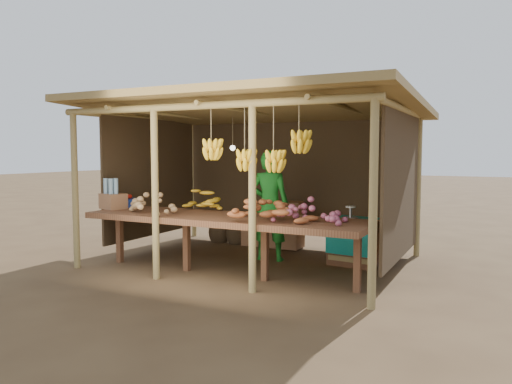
% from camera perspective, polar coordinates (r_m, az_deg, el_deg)
% --- Properties ---
extents(ground, '(60.00, 60.00, 0.00)m').
position_cam_1_polar(ground, '(7.58, 0.00, -7.94)').
color(ground, brown).
rests_on(ground, ground).
extents(stall_structure, '(4.70, 3.50, 2.43)m').
position_cam_1_polar(stall_structure, '(7.40, 0.60, 6.71)').
color(stall_structure, '#9C8650').
rests_on(stall_structure, ground).
extents(counter, '(3.90, 1.05, 0.80)m').
position_cam_1_polar(counter, '(6.63, -3.67, -3.27)').
color(counter, brown).
rests_on(counter, ground).
extents(potato_heap, '(0.96, 0.72, 0.36)m').
position_cam_1_polar(potato_heap, '(6.99, -12.56, -0.97)').
color(potato_heap, '#A78356').
rests_on(potato_heap, counter).
extents(sweet_potato_heap, '(1.17, 0.88, 0.36)m').
position_cam_1_polar(sweet_potato_heap, '(6.09, 1.28, -1.67)').
color(sweet_potato_heap, '#A25429').
rests_on(sweet_potato_heap, counter).
extents(onion_heap, '(0.92, 0.67, 0.36)m').
position_cam_1_polar(onion_heap, '(6.03, 6.05, -1.77)').
color(onion_heap, '#BB5B75').
rests_on(onion_heap, counter).
extents(banana_pile, '(0.67, 0.55, 0.35)m').
position_cam_1_polar(banana_pile, '(7.30, -6.11, -0.71)').
color(banana_pile, yellow).
rests_on(banana_pile, counter).
extents(tomato_basin, '(0.37, 0.37, 0.19)m').
position_cam_1_polar(tomato_basin, '(7.93, -14.68, -1.09)').
color(tomato_basin, navy).
rests_on(tomato_basin, counter).
extents(bottle_box, '(0.43, 0.39, 0.46)m').
position_cam_1_polar(bottle_box, '(7.72, -16.01, -0.57)').
color(bottle_box, '#936342').
rests_on(bottle_box, counter).
extents(vendor, '(0.65, 0.48, 1.67)m').
position_cam_1_polar(vendor, '(7.55, 1.56, -1.57)').
color(vendor, '#1B7C23').
rests_on(vendor, ground).
extents(tarp_crate, '(0.81, 0.72, 0.88)m').
position_cam_1_polar(tarp_crate, '(7.47, 11.27, -5.40)').
color(tarp_crate, brown).
rests_on(tarp_crate, ground).
extents(carton_stack, '(1.06, 0.43, 0.79)m').
position_cam_1_polar(carton_stack, '(8.58, 2.48, -4.11)').
color(carton_stack, '#936342').
rests_on(carton_stack, ground).
extents(burlap_sacks, '(0.77, 0.40, 0.54)m').
position_cam_1_polar(burlap_sacks, '(9.07, -3.20, -4.35)').
color(burlap_sacks, '#473521').
rests_on(burlap_sacks, ground).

